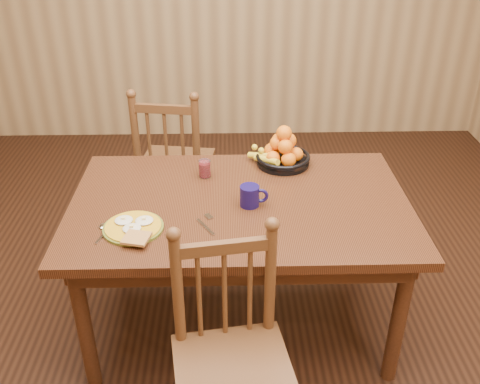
{
  "coord_description": "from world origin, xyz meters",
  "views": [
    {
      "loc": [
        -0.06,
        -2.16,
        2.05
      ],
      "look_at": [
        0.0,
        0.0,
        0.8
      ],
      "focal_mm": 40.0,
      "sensor_mm": 36.0,
      "label": 1
    }
  ],
  "objects_px": {
    "coffee_mug": "(251,196)",
    "fruit_bowl": "(282,153)",
    "chair_far": "(174,163)",
    "dining_table": "(240,216)",
    "chair_near": "(231,359)",
    "breakfast_plate": "(133,227)"
  },
  "relations": [
    {
      "from": "dining_table",
      "to": "chair_far",
      "type": "bearing_deg",
      "value": 113.52
    },
    {
      "from": "chair_far",
      "to": "fruit_bowl",
      "type": "xyz_separation_m",
      "value": [
        0.64,
        -0.54,
        0.33
      ]
    },
    {
      "from": "dining_table",
      "to": "chair_far",
      "type": "height_order",
      "value": "chair_far"
    },
    {
      "from": "chair_far",
      "to": "chair_near",
      "type": "distance_m",
      "value": 1.67
    },
    {
      "from": "chair_far",
      "to": "coffee_mug",
      "type": "height_order",
      "value": "chair_far"
    },
    {
      "from": "chair_far",
      "to": "chair_near",
      "type": "relative_size",
      "value": 1.03
    },
    {
      "from": "chair_near",
      "to": "breakfast_plate",
      "type": "relative_size",
      "value": 3.26
    },
    {
      "from": "breakfast_plate",
      "to": "fruit_bowl",
      "type": "height_order",
      "value": "fruit_bowl"
    },
    {
      "from": "dining_table",
      "to": "chair_far",
      "type": "distance_m",
      "value": 1.02
    },
    {
      "from": "breakfast_plate",
      "to": "fruit_bowl",
      "type": "distance_m",
      "value": 0.93
    },
    {
      "from": "chair_far",
      "to": "breakfast_plate",
      "type": "bearing_deg",
      "value": 95.37
    },
    {
      "from": "dining_table",
      "to": "breakfast_plate",
      "type": "relative_size",
      "value": 5.37
    },
    {
      "from": "coffee_mug",
      "to": "fruit_bowl",
      "type": "bearing_deg",
      "value": 66.25
    },
    {
      "from": "chair_far",
      "to": "coffee_mug",
      "type": "xyz_separation_m",
      "value": [
        0.45,
        -0.96,
        0.31
      ]
    },
    {
      "from": "chair_near",
      "to": "fruit_bowl",
      "type": "bearing_deg",
      "value": 66.61
    },
    {
      "from": "breakfast_plate",
      "to": "fruit_bowl",
      "type": "xyz_separation_m",
      "value": [
        0.7,
        0.61,
        0.05
      ]
    },
    {
      "from": "breakfast_plate",
      "to": "chair_near",
      "type": "bearing_deg",
      "value": -49.22
    },
    {
      "from": "coffee_mug",
      "to": "fruit_bowl",
      "type": "distance_m",
      "value": 0.46
    },
    {
      "from": "fruit_bowl",
      "to": "dining_table",
      "type": "bearing_deg",
      "value": -121.32
    },
    {
      "from": "coffee_mug",
      "to": "fruit_bowl",
      "type": "xyz_separation_m",
      "value": [
        0.19,
        0.42,
        0.02
      ]
    },
    {
      "from": "breakfast_plate",
      "to": "coffee_mug",
      "type": "distance_m",
      "value": 0.55
    },
    {
      "from": "chair_near",
      "to": "fruit_bowl",
      "type": "xyz_separation_m",
      "value": [
        0.28,
        1.09,
        0.34
      ]
    }
  ]
}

